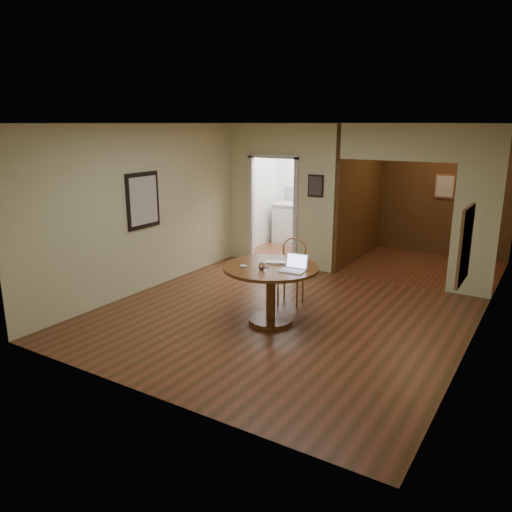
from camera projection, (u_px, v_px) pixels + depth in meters
The scene contains 11 objects.
floor at pixel (276, 318), 7.13m from camera, with size 5.00×5.00×0.00m, color #462B14.
room_shell at pixel (335, 199), 9.58m from camera, with size 5.20×7.50×5.00m.
dining_table at pixel (271, 281), 6.84m from camera, with size 1.31×1.31×0.82m.
chair at pixel (292, 267), 7.65m from camera, with size 0.50×0.50×1.01m.
open_laptop at pixel (295, 266), 6.57m from camera, with size 0.33×0.29×0.22m.
closed_laptop at pixel (276, 263), 6.88m from camera, with size 0.33×0.21×0.03m, color silver.
mouse at pixel (243, 266), 6.71m from camera, with size 0.10×0.06×0.04m, color white.
wine_glass at pixel (262, 266), 6.60m from camera, with size 0.09×0.09×0.10m, color white, non-canonical shape.
pen at pixel (264, 268), 6.69m from camera, with size 0.01×0.01×0.14m, color navy.
kitchen_cabinet at pixel (317, 226), 11.14m from camera, with size 2.06×0.60×0.94m.
grocery_bag at pixel (329, 199), 10.84m from camera, with size 0.34×0.29×0.34m, color beige.
Camera 1 is at (3.27, -5.81, 2.70)m, focal length 35.00 mm.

